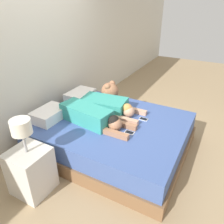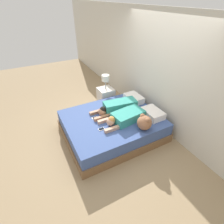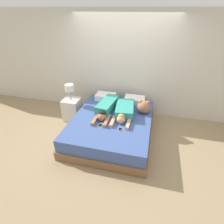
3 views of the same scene
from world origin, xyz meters
TOP-DOWN VIEW (x-y plane):
  - ground_plane at (0.00, 0.00)m, footprint 12.00×12.00m
  - wall_back at (0.00, 1.22)m, footprint 12.00×0.06m
  - bed at (0.00, 0.00)m, footprint 1.77×2.14m
  - pillow_head_left at (-0.39, 0.84)m, footprint 0.50×0.35m
  - pillow_head_right at (0.39, 0.84)m, footprint 0.50×0.35m
  - person_left at (-0.19, 0.22)m, footprint 0.41×1.13m
  - person_right at (0.23, 0.19)m, footprint 0.47×1.02m
  - cell_phone_left at (-0.16, -0.35)m, footprint 0.08×0.13m
  - cell_phone_right at (0.26, -0.39)m, footprint 0.08×0.13m
  - plush_toy at (0.65, 0.40)m, footprint 0.30×0.30m
  - nightstand at (-1.19, 0.43)m, footprint 0.42×0.42m

SIDE VIEW (x-z plane):
  - ground_plane at x=0.00m, z-range 0.00..0.00m
  - bed at x=0.00m, z-range 0.00..0.47m
  - nightstand at x=-1.19m, z-range -0.16..0.82m
  - cell_phone_left at x=-0.16m, z-range 0.47..0.48m
  - cell_phone_right at x=0.26m, z-range 0.47..0.48m
  - pillow_head_left at x=-0.39m, z-range 0.47..0.63m
  - pillow_head_right at x=0.39m, z-range 0.47..0.63m
  - person_right at x=0.23m, z-range 0.46..0.67m
  - person_left at x=-0.19m, z-range 0.46..0.70m
  - plush_toy at x=0.65m, z-range 0.47..0.79m
  - wall_back at x=0.00m, z-range 0.00..2.60m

